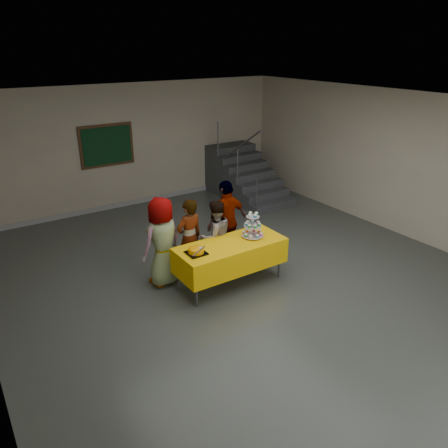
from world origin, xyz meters
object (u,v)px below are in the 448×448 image
object	(u,v)px
bake_table	(231,255)
schoolchild_d	(227,221)
schoolchild_b	(189,238)
noticeboard	(107,146)
cupcake_stand	(253,227)
bear_cake	(196,250)
schoolchild_a	(162,242)
staircase	(242,177)
schoolchild_c	(215,237)

from	to	relation	value
bake_table	schoolchild_d	world-z (taller)	schoolchild_d
schoolchild_b	noticeboard	distance (m)	4.11
cupcake_stand	schoolchild_b	size ratio (longest dim) A/B	0.31
bear_cake	noticeboard	size ratio (longest dim) A/B	0.28
bake_table	schoolchild_a	world-z (taller)	schoolchild_a
schoolchild_a	staircase	size ratio (longest dim) A/B	0.65
schoolchild_a	staircase	xyz separation A→B (m)	(3.92, 3.16, -0.29)
bear_cake	schoolchild_a	distance (m)	0.74
bear_cake	schoolchild_b	world-z (taller)	schoolchild_b
bake_table	bear_cake	xyz separation A→B (m)	(-0.67, -0.01, 0.27)
schoolchild_b	schoolchild_c	xyz separation A→B (m)	(0.46, -0.11, -0.04)
bake_table	staircase	xyz separation A→B (m)	(2.99, 3.84, -0.07)
cupcake_stand	schoolchild_b	world-z (taller)	schoolchild_b
schoolchild_c	schoolchild_d	bearing A→B (deg)	-149.92
schoolchild_d	staircase	distance (m)	3.98
bear_cake	schoolchild_a	bearing A→B (deg)	110.32
schoolchild_b	noticeboard	size ratio (longest dim) A/B	1.10
schoolchild_a	schoolchild_d	xyz separation A→B (m)	(1.38, 0.11, 0.02)
bake_table	schoolchild_b	bearing A→B (deg)	122.44
bear_cake	cupcake_stand	bearing A→B (deg)	1.53
schoolchild_a	schoolchild_d	size ratio (longest dim) A/B	0.98
schoolchild_c	noticeboard	bearing A→B (deg)	-84.46
bake_table	bear_cake	size ratio (longest dim) A/B	5.25
schoolchild_c	bake_table	bearing A→B (deg)	85.63
schoolchild_c	staircase	distance (m)	4.43
cupcake_stand	staircase	distance (m)	4.60
bear_cake	schoolchild_b	distance (m)	0.73
schoolchild_c	schoolchild_a	bearing A→B (deg)	-8.17
staircase	schoolchild_b	bearing A→B (deg)	-137.01
schoolchild_a	cupcake_stand	bearing A→B (deg)	140.61
schoolchild_c	noticeboard	xyz separation A→B (m)	(-0.42, 4.13, 0.92)
schoolchild_d	noticeboard	world-z (taller)	noticeboard
cupcake_stand	bear_cake	distance (m)	1.14
cupcake_stand	noticeboard	world-z (taller)	noticeboard
noticeboard	bear_cake	bearing A→B (deg)	-93.51
schoolchild_a	noticeboard	distance (m)	4.11
schoolchild_a	schoolchild_b	size ratio (longest dim) A/B	1.08
staircase	noticeboard	world-z (taller)	noticeboard
bear_cake	schoolchild_c	size ratio (longest dim) A/B	0.27
schoolchild_b	schoolchild_d	world-z (taller)	schoolchild_d
staircase	noticeboard	distance (m)	3.65
noticeboard	bake_table	bearing A→B (deg)	-85.32
cupcake_stand	schoolchild_b	bearing A→B (deg)	144.11
cupcake_stand	staircase	size ratio (longest dim) A/B	0.19
schoolchild_a	schoolchild_b	world-z (taller)	schoolchild_a
staircase	schoolchild_c	bearing A→B (deg)	-131.89
schoolchild_d	noticeboard	xyz separation A→B (m)	(-0.84, 3.89, 0.81)
schoolchild_b	staircase	xyz separation A→B (m)	(3.41, 3.18, -0.23)
cupcake_stand	schoolchild_d	bearing A→B (deg)	91.08
bake_table	schoolchild_a	bearing A→B (deg)	143.77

